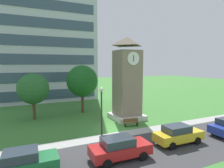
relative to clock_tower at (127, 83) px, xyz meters
The scene contains 12 objects.
ground_plane 6.51m from the clock_tower, 139.05° to the right, with size 160.00×160.00×0.00m, color #3D7A33.
street_asphalt 10.88m from the clock_tower, 110.09° to the right, with size 120.00×7.20×0.01m, color #38383A.
kerb_strip 7.54m from the clock_tower, 125.03° to the right, with size 120.00×1.60×0.01m, color #9E9E99.
office_building 24.38m from the clock_tower, 113.22° to the left, with size 20.81×11.51×28.80m.
clock_tower is the anchor object (origin of this frame).
park_bench 5.32m from the clock_tower, 110.51° to the right, with size 1.86×0.82×0.88m.
street_lamp 8.90m from the clock_tower, 133.98° to the right, with size 0.36×0.36×5.11m.
tree_near_tower 7.12m from the clock_tower, 127.64° to the left, with size 4.58×4.58×7.00m.
tree_by_building 12.07m from the clock_tower, 156.70° to the left, with size 3.97×3.97×6.00m.
parked_car_green 15.58m from the clock_tower, 145.04° to the right, with size 4.20×2.05×1.69m.
parked_car_red 11.60m from the clock_tower, 122.12° to the right, with size 4.66×2.14×1.69m.
parked_car_yellow 9.76m from the clock_tower, 88.55° to the right, with size 4.57×2.00×1.69m.
Camera 1 is at (-8.80, -18.63, 7.07)m, focal length 30.76 mm.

